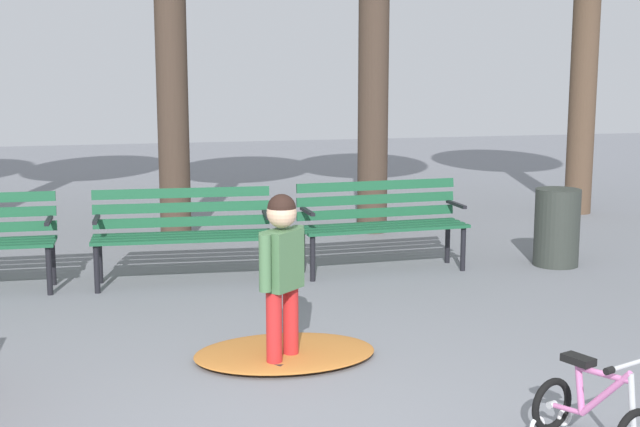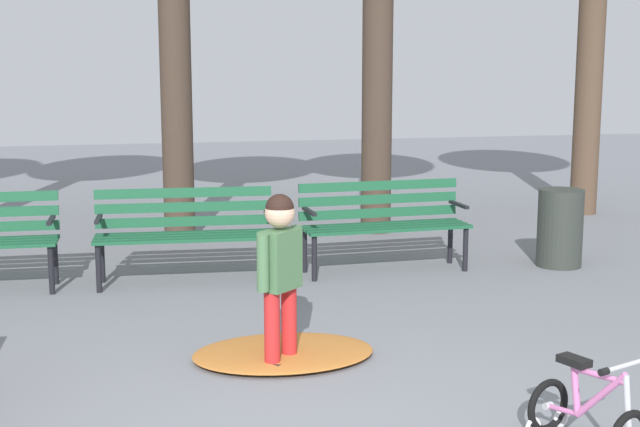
% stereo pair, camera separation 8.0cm
% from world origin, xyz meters
% --- Properties ---
extents(park_bench_left, '(1.63, 0.57, 0.85)m').
position_xyz_m(park_bench_left, '(-0.25, 3.66, 0.51)').
color(park_bench_left, '#195133').
rests_on(park_bench_left, ground).
extents(park_bench_right, '(1.62, 0.51, 0.85)m').
position_xyz_m(park_bench_right, '(1.64, 3.71, 0.51)').
color(park_bench_right, '#195133').
rests_on(park_bench_right, ground).
extents(child_standing, '(0.35, 0.32, 1.15)m').
position_xyz_m(child_standing, '(0.17, 1.22, 0.68)').
color(child_standing, red).
rests_on(child_standing, ground).
extents(kids_bicycle, '(0.52, 0.63, 0.54)m').
position_xyz_m(kids_bicycle, '(1.47, -0.38, 0.20)').
color(kids_bicycle, black).
rests_on(kids_bicycle, ground).
extents(leaf_pile, '(1.25, 0.88, 0.07)m').
position_xyz_m(leaf_pile, '(0.22, 1.40, 0.04)').
color(leaf_pile, '#B26B2D').
rests_on(leaf_pile, ground).
extents(trash_bin, '(0.44, 0.44, 0.76)m').
position_xyz_m(trash_bin, '(3.39, 3.48, 0.38)').
color(trash_bin, '#2D332D').
rests_on(trash_bin, ground).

